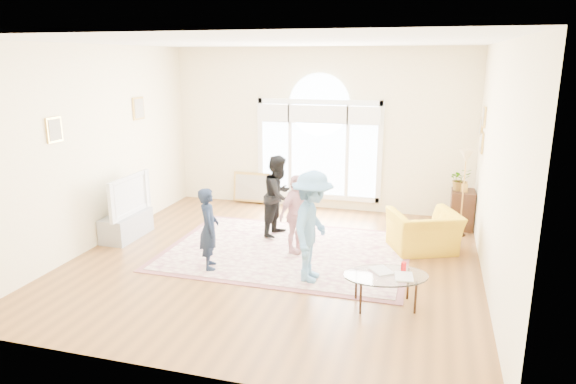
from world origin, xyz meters
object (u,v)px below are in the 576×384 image
(area_rug, at_px, (287,251))
(armchair, at_px, (424,232))
(television, at_px, (124,195))
(tv_console, at_px, (127,225))
(coffee_table, at_px, (386,276))

(area_rug, height_order, armchair, armchair)
(area_rug, distance_m, television, 2.92)
(area_rug, bearing_deg, tv_console, -177.82)
(television, bearing_deg, area_rug, 2.18)
(coffee_table, bearing_deg, armchair, 62.34)
(tv_console, xyz_separation_m, television, (0.01, -0.00, 0.54))
(area_rug, xyz_separation_m, armchair, (2.08, 0.61, 0.31))
(television, xyz_separation_m, armchair, (4.90, 0.72, -0.43))
(area_rug, bearing_deg, armchair, 16.48)
(television, height_order, coffee_table, television)
(armchair, bearing_deg, tv_console, -15.63)
(tv_console, height_order, coffee_table, coffee_table)
(area_rug, relative_size, coffee_table, 3.04)
(coffee_table, relative_size, armchair, 1.19)
(area_rug, distance_m, tv_console, 2.84)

